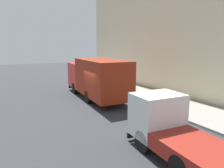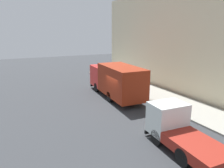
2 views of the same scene
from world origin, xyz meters
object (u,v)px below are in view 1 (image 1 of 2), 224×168
(large_utility_truck, at_px, (96,77))
(pedestrian_walking, at_px, (110,79))
(street_sign_post, at_px, (132,79))
(small_flatbed_truck, at_px, (172,129))
(traffic_cone_orange, at_px, (109,84))

(large_utility_truck, relative_size, pedestrian_walking, 4.92)
(pedestrian_walking, bearing_deg, street_sign_post, 4.96)
(small_flatbed_truck, xyz_separation_m, street_sign_post, (3.72, 8.12, 0.60))
(large_utility_truck, relative_size, street_sign_post, 3.32)
(large_utility_truck, height_order, small_flatbed_truck, large_utility_truck)
(street_sign_post, bearing_deg, small_flatbed_truck, -114.61)
(pedestrian_walking, relative_size, street_sign_post, 0.68)
(large_utility_truck, xyz_separation_m, street_sign_post, (2.39, -1.73, -0.11))
(small_flatbed_truck, distance_m, pedestrian_walking, 13.11)
(traffic_cone_orange, relative_size, street_sign_post, 0.28)
(small_flatbed_truck, bearing_deg, traffic_cone_orange, 76.42)
(pedestrian_walking, bearing_deg, large_utility_truck, -36.80)
(small_flatbed_truck, bearing_deg, street_sign_post, 69.46)
(street_sign_post, bearing_deg, pedestrian_walking, 85.52)
(traffic_cone_orange, bearing_deg, small_flatbed_truck, -107.64)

